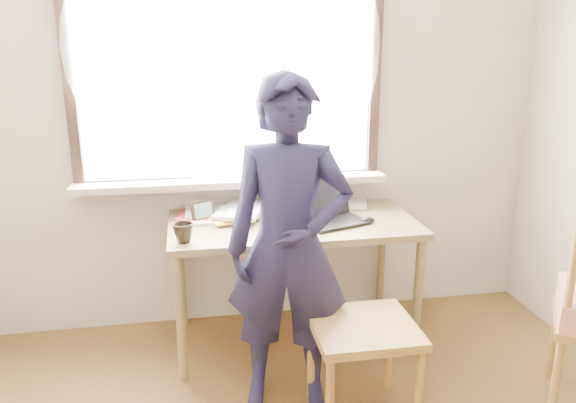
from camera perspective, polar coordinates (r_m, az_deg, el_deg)
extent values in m
cube|color=#BDAE98|center=(3.41, -2.56, 8.62)|extent=(3.50, 0.02, 2.60)
cube|color=white|center=(3.34, -6.08, 13.57)|extent=(1.70, 0.01, 1.30)
cube|color=black|center=(3.43, -5.72, 2.14)|extent=(1.82, 0.06, 0.06)
cube|color=black|center=(3.38, -21.49, 12.59)|extent=(0.06, 0.06, 1.30)
cube|color=black|center=(3.51, 8.84, 13.60)|extent=(0.06, 0.06, 1.30)
cube|color=#BDAE98|center=(3.36, -5.63, 2.01)|extent=(1.85, 0.20, 0.04)
cube|color=white|center=(3.27, -6.03, 15.26)|extent=(1.95, 0.02, 1.65)
cube|color=olive|center=(3.20, 0.54, -2.36)|extent=(1.40, 0.70, 0.04)
cylinder|color=olive|center=(3.02, -10.83, -11.62)|extent=(0.05, 0.05, 0.71)
cylinder|color=olive|center=(3.56, -10.82, -7.12)|extent=(0.05, 0.05, 0.71)
cylinder|color=olive|center=(3.26, 13.02, -9.58)|extent=(0.05, 0.05, 0.71)
cylinder|color=olive|center=(3.77, 9.46, -5.73)|extent=(0.05, 0.05, 0.71)
cube|color=black|center=(3.16, 4.69, -2.09)|extent=(0.40, 0.34, 0.02)
cube|color=black|center=(3.23, 3.54, 0.35)|extent=(0.34, 0.18, 0.22)
cube|color=black|center=(3.23, 3.54, 0.35)|extent=(0.30, 0.15, 0.18)
cube|color=black|center=(3.15, 4.79, -2.09)|extent=(0.33, 0.23, 0.00)
imported|color=white|center=(3.33, -1.69, -0.44)|extent=(0.15, 0.15, 0.09)
imported|color=black|center=(2.91, -10.58, -3.14)|extent=(0.15, 0.15, 0.10)
ellipsoid|color=black|center=(3.20, 8.05, -1.86)|extent=(0.09, 0.06, 0.03)
cube|color=white|center=(3.28, -7.51, -1.52)|extent=(0.24, 0.28, 0.02)
cube|color=maroon|center=(3.24, -7.89, -1.70)|extent=(0.35, 0.32, 0.01)
cube|color=white|center=(3.38, -9.99, -0.95)|extent=(0.24, 0.24, 0.02)
cube|color=white|center=(3.28, -1.48, -1.17)|extent=(0.34, 0.31, 0.02)
cube|color=maroon|center=(3.27, -3.77, -1.19)|extent=(0.29, 0.34, 0.02)
cube|color=white|center=(3.42, -3.96, -0.27)|extent=(0.30, 0.32, 0.02)
cube|color=#2F4B99|center=(3.34, -3.41, -0.61)|extent=(0.25, 0.30, 0.02)
cube|color=white|center=(3.21, -5.46, -1.44)|extent=(0.20, 0.30, 0.01)
cube|color=white|center=(3.29, -3.83, -0.90)|extent=(0.21, 0.29, 0.00)
cube|color=gold|center=(3.30, -3.88, -0.65)|extent=(0.24, 0.28, 0.01)
imported|color=white|center=(3.39, -6.66, -0.82)|extent=(0.18, 0.24, 0.02)
imported|color=white|center=(3.52, 5.31, -0.21)|extent=(0.22, 0.26, 0.02)
cube|color=black|center=(3.22, -8.67, -1.03)|extent=(0.13, 0.08, 0.11)
cube|color=#427A36|center=(3.22, -8.67, -1.03)|extent=(0.10, 0.05, 0.08)
cube|color=olive|center=(2.68, 7.71, -12.62)|extent=(0.48, 0.46, 0.04)
cylinder|color=olive|center=(2.92, 2.36, -15.39)|extent=(0.04, 0.04, 0.44)
cylinder|color=olive|center=(2.72, 13.14, -18.50)|extent=(0.04, 0.04, 0.44)
cylinder|color=olive|center=(3.02, 10.24, -14.47)|extent=(0.04, 0.04, 0.44)
cylinder|color=olive|center=(3.35, 25.34, -12.80)|extent=(0.04, 0.04, 0.43)
cylinder|color=olive|center=(3.02, 25.52, -16.13)|extent=(0.04, 0.04, 0.43)
cylinder|color=olive|center=(2.78, 26.82, -7.15)|extent=(0.04, 0.04, 0.52)
imported|color=black|center=(2.65, 0.06, -4.61)|extent=(0.66, 0.49, 1.62)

